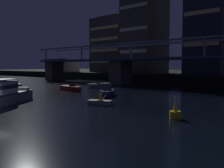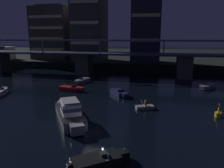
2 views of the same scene
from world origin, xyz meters
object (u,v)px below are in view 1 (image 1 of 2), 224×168
Objects in this scene: speedboat_near_center at (100,85)px; speedboat_mid_left at (9,86)px; speedboat_mid_right at (71,88)px; channel_buoy at (175,113)px; tower_central at (209,0)px; cabin_cruiser_near_left at (4,94)px; speedboat_far_left at (107,93)px; waterfront_pavilion at (63,66)px; river_bridge at (170,66)px; tower_west_low at (112,45)px; tower_west_tall at (145,20)px; dinghy_with_paddler at (100,102)px.

speedboat_near_center is 17.15m from speedboat_mid_left.
channel_buoy reaches higher than speedboat_mid_right.
tower_central is 6.75× the size of speedboat_mid_right.
cabin_cruiser_near_left is 13.86m from speedboat_far_left.
speedboat_mid_right is (40.71, -30.06, -4.02)m from waterfront_pavilion.
waterfront_pavilion is 64.65m from cabin_cruiser_near_left.
speedboat_near_center is (-10.00, -10.39, -3.78)m from river_bridge.
river_bridge reaches higher than speedboat_mid_left.
speedboat_near_center and speedboat_mid_left have the same top height.
channel_buoy is at bearing -44.88° from tower_west_low.
tower_central reaches higher than river_bridge.
tower_central reaches higher than tower_west_low.
tower_west_low is 43.60m from speedboat_mid_right.
tower_west_tall is 18.62m from tower_central.
dinghy_with_paddler is at bearing -50.75° from tower_west_low.
waterfront_pavilion is at bearing 136.21° from cabin_cruiser_near_left.
channel_buoy reaches higher than dinghy_with_paddler.
speedboat_mid_right is at bearing 172.35° from speedboat_far_left.
dinghy_with_paddler is (15.02, -15.77, -0.14)m from speedboat_near_center.
tower_central reaches higher than speedboat_far_left.
river_bridge is 26.92m from dinghy_with_paddler.
speedboat_far_left is 1.67× the size of dinghy_with_paddler.
cabin_cruiser_near_left reaches higher than speedboat_mid_right.
tower_west_low is 2.12× the size of cabin_cruiser_near_left.
speedboat_mid_left is at bearing 174.10° from dinghy_with_paddler.
speedboat_mid_left is (-11.10, -13.07, 0.00)m from speedboat_near_center.
tower_west_tall reaches higher than speedboat_near_center.
tower_west_low is at bearing 129.76° from speedboat_far_left.
speedboat_far_left is at bearing -41.89° from speedboat_near_center.
cabin_cruiser_near_left reaches higher than speedboat_far_left.
river_bridge is 47.88× the size of channel_buoy.
speedboat_mid_right is at bearing -36.44° from waterfront_pavilion.
river_bridge is at bearing 62.15° from speedboat_mid_right.
dinghy_with_paddler reaches higher than speedboat_mid_left.
speedboat_near_center is at bearing -133.92° from river_bridge.
tower_central is (18.45, -1.19, 2.25)m from tower_west_tall.
river_bridge is 31.78m from speedboat_mid_left.
tower_west_tall is 37.38m from speedboat_mid_right.
dinghy_with_paddler is (5.02, -26.16, -3.92)m from river_bridge.
speedboat_mid_left is (10.04, -41.57, -11.00)m from tower_west_low.
waterfront_pavilion is 2.63× the size of speedboat_far_left.
cabin_cruiser_near_left is at bearing -43.79° from waterfront_pavilion.
speedboat_near_center is at bearing -118.11° from tower_central.
speedboat_mid_right is at bearing -86.94° from speedboat_near_center.
waterfront_pavilion is (-34.53, -2.63, -13.02)m from tower_west_tall.
dinghy_with_paddler is at bearing -62.95° from tower_west_tall.
tower_central is 6.77× the size of speedboat_near_center.
speedboat_mid_right and speedboat_far_left have the same top height.
dinghy_with_paddler is at bearing -28.75° from speedboat_mid_right.
speedboat_mid_right is 16.66m from dinghy_with_paddler.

